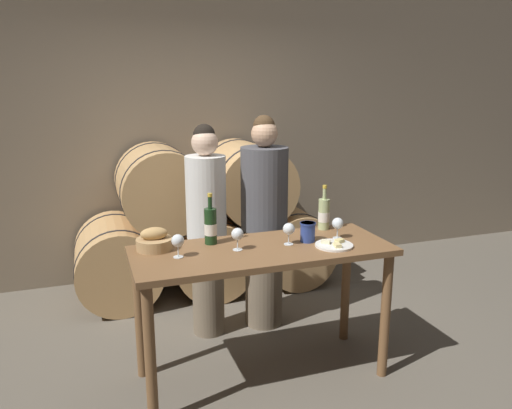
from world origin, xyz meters
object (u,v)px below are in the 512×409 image
(bread_basket, at_px, (154,241))
(wine_glass_right, at_px, (338,224))
(wine_bottle_red, at_px, (211,226))
(person_right, at_px, (264,223))
(wine_glass_center, at_px, (289,229))
(cheese_plate, at_px, (334,245))
(blue_crock, at_px, (308,231))
(person_left, at_px, (207,229))
(wine_bottle_white, at_px, (324,214))
(tasting_table, at_px, (263,268))
(wine_glass_left, at_px, (237,235))
(wine_glass_far_left, at_px, (178,241))

(bread_basket, distance_m, wine_glass_right, 1.19)
(wine_bottle_red, distance_m, wine_glass_right, 0.84)
(person_right, xyz_separation_m, wine_bottle_red, (-0.55, -0.52, 0.17))
(wine_bottle_red, xyz_separation_m, wine_glass_center, (0.47, -0.18, -0.02))
(cheese_plate, xyz_separation_m, wine_glass_center, (-0.26, 0.13, 0.09))
(blue_crock, distance_m, wine_glass_center, 0.14)
(bread_basket, relative_size, wine_glass_right, 1.59)
(person_left, xyz_separation_m, wine_bottle_white, (0.74, -0.46, 0.17))
(person_right, bearing_deg, tasting_table, -110.76)
(person_left, distance_m, blue_crock, 0.86)
(bread_basket, relative_size, cheese_plate, 0.94)
(wine_glass_center, relative_size, wine_glass_right, 1.00)
(person_right, height_order, bread_basket, person_right)
(wine_bottle_white, bearing_deg, wine_glass_left, -161.53)
(wine_bottle_white, height_order, blue_crock, wine_bottle_white)
(wine_glass_far_left, bearing_deg, bread_basket, 120.00)
(wine_bottle_white, distance_m, wine_glass_left, 0.75)
(bread_basket, height_order, wine_glass_left, same)
(wine_bottle_red, bearing_deg, cheese_plate, -23.25)
(tasting_table, relative_size, wine_bottle_red, 4.92)
(person_right, height_order, wine_glass_left, person_right)
(wine_bottle_red, relative_size, bread_basket, 1.47)
(wine_glass_left, bearing_deg, cheese_plate, -12.53)
(tasting_table, height_order, wine_glass_left, wine_glass_left)
(wine_bottle_red, bearing_deg, wine_bottle_white, 4.03)
(wine_bottle_red, height_order, cheese_plate, wine_bottle_red)
(wine_bottle_white, bearing_deg, cheese_plate, -106.66)
(tasting_table, height_order, wine_glass_far_left, wine_glass_far_left)
(wine_glass_right, bearing_deg, wine_bottle_white, 87.08)
(person_right, relative_size, bread_basket, 7.41)
(person_right, relative_size, blue_crock, 13.09)
(bread_basket, xyz_separation_m, cheese_plate, (1.08, -0.31, -0.04))
(wine_bottle_red, relative_size, wine_glass_left, 2.34)
(wine_bottle_white, bearing_deg, blue_crock, -135.56)
(bread_basket, relative_size, wine_glass_center, 1.59)
(tasting_table, bearing_deg, wine_glass_far_left, -179.70)
(wine_bottle_white, relative_size, wine_glass_center, 2.23)
(wine_glass_left, bearing_deg, person_left, 92.35)
(tasting_table, relative_size, cheese_plate, 6.78)
(person_left, bearing_deg, wine_bottle_red, -100.62)
(person_left, distance_m, person_right, 0.46)
(person_left, distance_m, wine_glass_center, 0.80)
(wine_bottle_white, xyz_separation_m, cheese_plate, (-0.11, -0.37, -0.10))
(blue_crock, height_order, cheese_plate, blue_crock)
(person_right, bearing_deg, cheese_plate, -78.43)
(tasting_table, distance_m, cheese_plate, 0.47)
(wine_bottle_red, distance_m, bread_basket, 0.36)
(person_left, xyz_separation_m, wine_glass_left, (0.03, -0.69, 0.16))
(cheese_plate, bearing_deg, wine_glass_center, 152.99)
(tasting_table, bearing_deg, blue_crock, 4.51)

